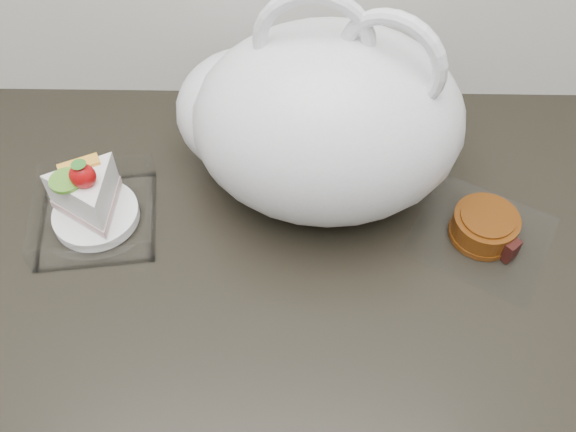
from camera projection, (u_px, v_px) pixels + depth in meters
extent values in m
cube|color=black|center=(230.00, 414.00, 1.13)|extent=(2.00, 0.60, 0.86)
cube|color=black|center=(203.00, 274.00, 0.77)|extent=(2.04, 0.64, 0.04)
cube|color=white|center=(98.00, 219.00, 0.80)|extent=(0.16, 0.16, 0.00)
cylinder|color=white|center=(96.00, 215.00, 0.79)|extent=(0.10, 0.10, 0.01)
ellipsoid|color=red|center=(83.00, 176.00, 0.72)|extent=(0.03, 0.03, 0.03)
cone|color=#2D7223|center=(79.00, 167.00, 0.71)|extent=(0.02, 0.02, 0.01)
cylinder|color=#5EAD32|center=(66.00, 181.00, 0.73)|extent=(0.04, 0.04, 0.00)
cube|color=#F5A42E|center=(79.00, 165.00, 0.75)|extent=(0.05, 0.04, 0.00)
cube|color=white|center=(481.00, 235.00, 0.79)|extent=(0.21, 0.20, 0.00)
cylinder|color=#68350C|center=(484.00, 226.00, 0.77)|extent=(0.10, 0.10, 0.03)
cylinder|color=#68350C|center=(482.00, 233.00, 0.78)|extent=(0.10, 0.10, 0.01)
cylinder|color=#68350C|center=(488.00, 217.00, 0.76)|extent=(0.08, 0.08, 0.00)
cube|color=black|center=(507.00, 248.00, 0.75)|extent=(0.03, 0.03, 0.03)
ellipsoid|color=white|center=(328.00, 124.00, 0.74)|extent=(0.37, 0.32, 0.23)
ellipsoid|color=white|center=(251.00, 112.00, 0.79)|extent=(0.22, 0.21, 0.15)
torus|color=white|center=(314.00, 44.00, 0.66)|extent=(0.13, 0.03, 0.13)
torus|color=white|center=(392.00, 62.00, 0.65)|extent=(0.11, 0.07, 0.12)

